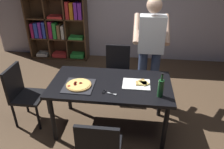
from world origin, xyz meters
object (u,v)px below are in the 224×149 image
Objects in this scene: dining_table at (111,88)px; person_serving_pizza at (150,48)px; kitchen_scissors at (107,92)px; pepperoni_pizza_on_tray at (79,85)px; chair_far_side at (117,68)px; chair_left_end at (22,92)px; bookshelf at (56,18)px; chair_near_camera at (100,149)px; wine_bottle at (161,88)px.

dining_table is 0.93m from person_serving_pizza.
dining_table is 0.25m from kitchen_scissors.
pepperoni_pizza_on_tray reaches higher than kitchen_scissors.
chair_left_end is (-1.29, -0.91, 0.00)m from chair_far_side.
chair_far_side is at bearing 90.00° from dining_table.
pepperoni_pizza_on_tray reaches higher than dining_table.
bookshelf is (-1.56, 1.46, 0.47)m from chair_far_side.
pepperoni_pizza_on_tray is (-0.40, 0.79, 0.25)m from chair_near_camera.
kitchen_scissors is at bearing -59.44° from bookshelf.
pepperoni_pizza_on_tray is 1.22× the size of wine_bottle.
person_serving_pizza is (0.53, 1.61, 0.49)m from chair_near_camera.
chair_far_side is 2.33× the size of pepperoni_pizza_on_tray.
person_serving_pizza is 1.26m from pepperoni_pizza_on_tray.
chair_left_end is at bearing 180.00° from dining_table.
chair_near_camera reaches higher than dining_table.
chair_near_camera is 3.67m from bookshelf.
chair_left_end is 2.44m from bookshelf.
chair_left_end is 4.53× the size of kitchen_scissors.
bookshelf is at bearing 115.43° from chair_near_camera.
chair_far_side is (0.00, 1.83, 0.00)m from chair_near_camera.
dining_table is 5.08× the size of wine_bottle.
chair_far_side is at bearing 90.00° from chair_near_camera.
wine_bottle is at bearing 0.59° from kitchen_scissors.
chair_near_camera is 2.33× the size of pepperoni_pizza_on_tray.
kitchen_scissors is (-0.02, -1.15, 0.24)m from chair_far_side.
chair_far_side and chair_left_end have the same top height.
wine_bottle reaches higher than kitchen_scissors.
person_serving_pizza is at bearing 96.06° from wine_bottle.
dining_table is 1.79× the size of chair_far_side.
bookshelf is 2.69m from person_serving_pizza.
dining_table is 1.79× the size of chair_left_end.
chair_near_camera is 2.85× the size of wine_bottle.
chair_far_side reaches higher than kitchen_scissors.
chair_near_camera is at bearing -64.57° from bookshelf.
dining_table is at bearing 90.00° from chair_near_camera.
kitchen_scissors is at bearing -16.30° from pepperoni_pizza_on_tray.
chair_left_end is at bearing 171.95° from pepperoni_pizza_on_tray.
person_serving_pizza is at bearing -38.82° from bookshelf.
bookshelf is 2.77m from pepperoni_pizza_on_tray.
chair_far_side is at bearing 35.33° from chair_left_end.
person_serving_pizza is 5.54× the size of wine_bottle.
chair_far_side is 1.35m from wine_bottle.
kitchen_scissors is (1.54, -2.61, -0.23)m from bookshelf.
wine_bottle is at bearing -5.82° from pepperoni_pizza_on_tray.
dining_table is at bearing 0.00° from chair_left_end.
kitchen_scissors is (-0.55, -0.93, -0.24)m from person_serving_pizza.
kitchen_scissors is (-0.02, 0.68, 0.24)m from chair_near_camera.
chair_far_side reaches higher than pepperoni_pizza_on_tray.
person_serving_pizza is (0.53, -0.22, 0.49)m from chair_far_side.
dining_table is 8.09× the size of kitchen_scissors.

